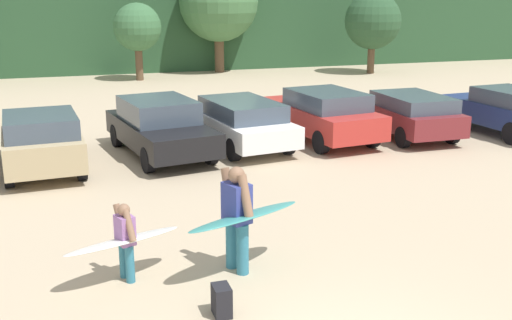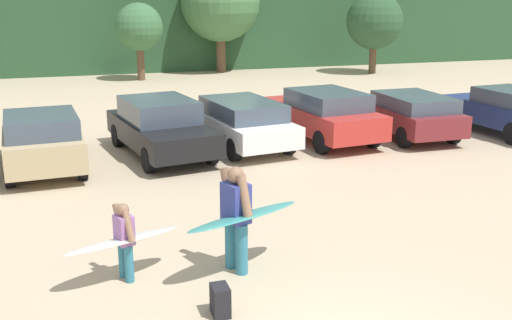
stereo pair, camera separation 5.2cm
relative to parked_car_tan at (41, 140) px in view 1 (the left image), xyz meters
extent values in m
cube|color=#284C2D|center=(3.69, 24.37, 2.92)|extent=(108.00, 12.00, 7.45)
cylinder|color=brown|center=(4.44, 15.77, 0.02)|extent=(0.38, 0.38, 1.65)
sphere|color=#38663D|center=(4.44, 15.77, 1.86)|extent=(2.40, 2.40, 2.40)
cylinder|color=brown|center=(9.13, 17.66, 0.19)|extent=(0.52, 0.52, 2.00)
sphere|color=#427042|center=(9.13, 17.66, 3.03)|extent=(4.33, 4.33, 4.33)
cylinder|color=brown|center=(16.97, 14.64, -0.04)|extent=(0.39, 0.39, 1.55)
sphere|color=#284C2D|center=(16.97, 14.64, 2.03)|extent=(3.05, 3.05, 3.05)
cube|color=tan|center=(-0.01, 0.13, -0.13)|extent=(2.13, 4.22, 0.74)
cube|color=#3F4C5B|center=(0.03, -0.43, 0.49)|extent=(1.85, 2.33, 0.49)
cylinder|color=black|center=(-0.93, 1.42, -0.50)|extent=(0.26, 0.63, 0.62)
cylinder|color=black|center=(0.72, 1.54, -0.50)|extent=(0.26, 0.63, 0.62)
cylinder|color=black|center=(-0.74, -1.27, -0.50)|extent=(0.26, 0.63, 0.62)
cylinder|color=black|center=(0.91, -1.15, -0.50)|extent=(0.26, 0.63, 0.62)
cube|color=black|center=(3.14, 0.63, -0.16)|extent=(2.65, 4.88, 0.63)
cube|color=#3F4C5B|center=(3.11, 0.76, 0.46)|extent=(2.12, 2.58, 0.60)
cylinder|color=black|center=(2.04, 1.99, -0.48)|extent=(0.33, 0.69, 0.66)
cylinder|color=black|center=(3.73, 2.28, -0.48)|extent=(0.33, 0.69, 0.66)
cylinder|color=black|center=(2.55, -1.02, -0.48)|extent=(0.33, 0.69, 0.66)
cylinder|color=black|center=(4.24, -0.73, -0.48)|extent=(0.33, 0.69, 0.66)
cube|color=white|center=(5.51, 1.02, -0.19)|extent=(2.47, 4.84, 0.60)
cube|color=#3F4C5B|center=(5.55, 0.78, 0.35)|extent=(2.07, 2.98, 0.48)
cylinder|color=black|center=(4.48, 2.42, -0.49)|extent=(0.31, 0.66, 0.63)
cylinder|color=black|center=(6.12, 2.65, -0.49)|extent=(0.31, 0.66, 0.63)
cylinder|color=black|center=(4.90, -0.61, -0.49)|extent=(0.31, 0.66, 0.63)
cylinder|color=black|center=(6.55, -0.38, -0.49)|extent=(0.31, 0.66, 0.63)
cube|color=#B72D28|center=(8.14, 1.02, -0.12)|extent=(2.47, 4.79, 0.71)
cube|color=#3F4C5B|center=(8.18, 0.68, 0.49)|extent=(2.05, 2.61, 0.50)
cylinder|color=black|center=(7.09, 2.41, -0.47)|extent=(0.30, 0.69, 0.67)
cylinder|color=black|center=(8.80, 2.62, -0.47)|extent=(0.30, 0.69, 0.67)
cylinder|color=black|center=(7.47, -0.59, -0.47)|extent=(0.30, 0.69, 0.67)
cylinder|color=black|center=(9.18, -0.38, -0.47)|extent=(0.30, 0.69, 0.67)
cube|color=maroon|center=(10.87, 0.75, -0.17)|extent=(1.85, 4.32, 0.65)
cube|color=#3F4C5B|center=(10.87, 0.24, 0.36)|extent=(1.70, 2.54, 0.42)
cylinder|color=black|center=(10.04, 2.18, -0.50)|extent=(0.22, 0.63, 0.63)
cylinder|color=black|center=(11.70, 2.18, -0.50)|extent=(0.22, 0.63, 0.63)
cylinder|color=black|center=(10.04, -0.67, -0.50)|extent=(0.22, 0.63, 0.63)
cylinder|color=black|center=(11.70, -0.67, -0.50)|extent=(0.22, 0.63, 0.63)
cube|color=navy|center=(14.02, 0.03, -0.13)|extent=(2.09, 4.14, 0.68)
cube|color=#3F4C5B|center=(14.04, -0.25, 0.44)|extent=(1.78, 2.09, 0.47)
cylinder|color=black|center=(13.12, 1.29, -0.47)|extent=(0.28, 0.70, 0.68)
cylinder|color=black|center=(14.70, 1.42, -0.47)|extent=(0.28, 0.70, 0.68)
cylinder|color=teal|center=(3.21, -7.29, -0.38)|extent=(0.20, 0.20, 0.86)
cylinder|color=teal|center=(3.11, -7.00, -0.38)|extent=(0.20, 0.20, 0.86)
cube|color=#333D8C|center=(3.16, -7.15, 0.37)|extent=(0.46, 0.52, 0.66)
sphere|color=#8C664C|center=(3.16, -7.15, 0.84)|extent=(0.27, 0.27, 0.27)
cylinder|color=#8C664C|center=(3.24, -7.37, 0.55)|extent=(0.25, 0.37, 0.70)
cylinder|color=#8C664C|center=(3.08, -6.92, 0.55)|extent=(0.24, 0.34, 0.71)
cylinder|color=teal|center=(1.43, -7.05, -0.50)|extent=(0.14, 0.14, 0.62)
cylinder|color=teal|center=(1.35, -6.85, -0.50)|extent=(0.14, 0.14, 0.62)
cube|color=#9966A5|center=(1.39, -6.95, 0.04)|extent=(0.33, 0.38, 0.47)
sphere|color=#8C664C|center=(1.39, -6.95, 0.38)|extent=(0.20, 0.20, 0.20)
cylinder|color=#8C664C|center=(1.45, -7.11, 0.17)|extent=(0.21, 0.33, 0.49)
cylinder|color=#8C664C|center=(1.33, -6.79, 0.17)|extent=(0.20, 0.32, 0.50)
ellipsoid|color=teal|center=(3.26, -7.27, 0.17)|extent=(2.25, 1.44, 0.21)
ellipsoid|color=white|center=(1.35, -6.96, -0.13)|extent=(2.02, 1.20, 0.19)
cube|color=black|center=(2.55, -8.49, -0.58)|extent=(0.24, 0.34, 0.45)
camera|label=1|loc=(0.64, -16.20, 3.68)|focal=43.40mm
camera|label=2|loc=(0.69, -16.21, 3.68)|focal=43.40mm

